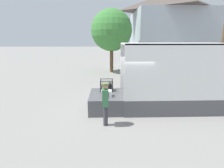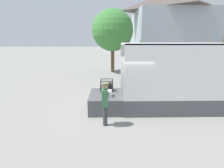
% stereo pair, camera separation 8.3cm
% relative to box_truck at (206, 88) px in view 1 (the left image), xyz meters
% --- Properties ---
extents(ground_plane, '(160.00, 160.00, 0.00)m').
position_rel_box_truck_xyz_m(ground_plane, '(-4.20, -0.00, -1.01)').
color(ground_plane, gray).
extents(box_truck, '(7.03, 2.22, 3.23)m').
position_rel_box_truck_xyz_m(box_truck, '(0.00, 0.00, 0.00)').
color(box_truck, navy).
rests_on(box_truck, ground).
extents(tailgate_deck, '(1.59, 2.11, 0.78)m').
position_rel_box_truck_xyz_m(tailgate_deck, '(-5.00, -0.00, -0.62)').
color(tailgate_deck, '#4C4C51').
rests_on(tailgate_deck, ground).
extents(microwave, '(0.47, 0.37, 0.29)m').
position_rel_box_truck_xyz_m(microwave, '(-4.96, -0.40, -0.08)').
color(microwave, white).
rests_on(microwave, tailgate_deck).
extents(portable_generator, '(0.65, 0.54, 0.59)m').
position_rel_box_truck_xyz_m(portable_generator, '(-4.94, 0.55, -0.01)').
color(portable_generator, black).
rests_on(portable_generator, tailgate_deck).
extents(worker_person, '(0.32, 0.44, 1.77)m').
position_rel_box_truck_xyz_m(worker_person, '(-5.01, -1.77, 0.09)').
color(worker_person, '#38383D').
rests_on(worker_person, ground).
extents(house_backdrop, '(9.64, 8.29, 9.06)m').
position_rel_box_truck_xyz_m(house_backdrop, '(3.13, 14.17, 3.61)').
color(house_backdrop, '#A8B2BC').
rests_on(house_backdrop, ground).
extents(street_tree, '(4.18, 4.18, 6.38)m').
position_rel_box_truck_xyz_m(street_tree, '(-4.40, 10.22, 3.27)').
color(street_tree, brown).
rests_on(street_tree, ground).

